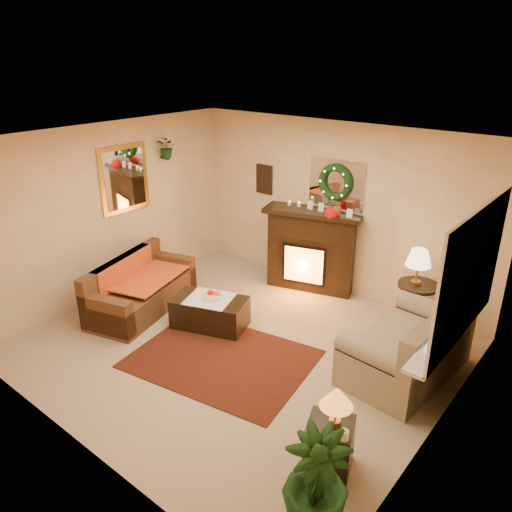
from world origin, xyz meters
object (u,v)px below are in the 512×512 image
Objects in this scene: loveseat at (407,341)px; coffee_table at (210,312)px; sofa at (141,282)px; side_table_round at (415,309)px; fireplace at (312,255)px; end_table_square at (329,444)px.

loveseat is 2.61m from coffee_table.
side_table_round is (3.32, 1.91, -0.10)m from sofa.
fireplace is at bearing 39.29° from sofa.
loveseat is (3.62, 0.94, -0.01)m from sofa.
coffee_table is at bearing -143.25° from side_table_round.
end_table_square is (0.37, -2.79, -0.05)m from side_table_round.
end_table_square is (0.08, -1.82, -0.15)m from loveseat.
sofa is at bearing 166.58° from end_table_square.
sofa is 1.33× the size of fireplace.
sofa is 3.83m from side_table_round.
end_table_square is (3.69, -0.88, -0.16)m from sofa.
coffee_table is (-2.51, -0.67, -0.21)m from loveseat.
fireplace is at bearing 172.44° from side_table_round.
side_table_round is 1.40× the size of end_table_square.
sofa is 3.80m from end_table_square.
fireplace is 1.92× the size of side_table_round.
coffee_table is (-2.58, 1.14, -0.06)m from end_table_square.
loveseat is 3.22× the size of end_table_square.
coffee_table is at bearing -159.93° from loveseat.
fireplace is 0.84× the size of loveseat.
fireplace is 1.96m from coffee_table.
end_table_square is 0.50× the size of coffee_table.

